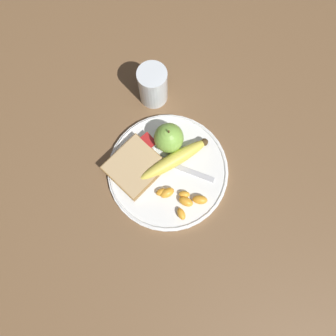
{
  "coord_description": "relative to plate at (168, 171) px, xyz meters",
  "views": [
    {
      "loc": [
        -0.13,
        -0.15,
        0.76
      ],
      "look_at": [
        0.0,
        0.0,
        0.03
      ],
      "focal_mm": 35.0,
      "sensor_mm": 36.0,
      "label": 1
    }
  ],
  "objects": [
    {
      "name": "plate",
      "position": [
        0.0,
        0.0,
        0.0
      ],
      "size": [
        0.29,
        0.29,
        0.01
      ],
      "color": "white",
      "rests_on": "ground_plane"
    },
    {
      "name": "jam_packet",
      "position": [
        -0.0,
        0.08,
        0.01
      ],
      "size": [
        0.05,
        0.04,
        0.02
      ],
      "color": "silver",
      "rests_on": "plate"
    },
    {
      "name": "orange_segment_1",
      "position": [
        -0.04,
        -0.04,
        0.01
      ],
      "size": [
        0.04,
        0.03,
        0.02
      ],
      "color": "#F9A32D",
      "rests_on": "plate"
    },
    {
      "name": "orange_segment_2",
      "position": [
        -0.05,
        -0.03,
        0.01
      ],
      "size": [
        0.03,
        0.03,
        0.02
      ],
      "color": "#F9A32D",
      "rests_on": "plate"
    },
    {
      "name": "apple",
      "position": [
        0.05,
        0.05,
        0.04
      ],
      "size": [
        0.07,
        0.07,
        0.08
      ],
      "color": "#84BC47",
      "rests_on": "plate"
    },
    {
      "name": "orange_segment_0",
      "position": [
        -0.05,
        -0.1,
        0.01
      ],
      "size": [
        0.02,
        0.03,
        0.02
      ],
      "color": "#F9A32D",
      "rests_on": "plate"
    },
    {
      "name": "orange_segment_3",
      "position": [
        0.01,
        -0.1,
        0.01
      ],
      "size": [
        0.04,
        0.04,
        0.02
      ],
      "color": "#F9A32D",
      "rests_on": "plate"
    },
    {
      "name": "orange_segment_4",
      "position": [
        -0.02,
        -0.08,
        0.01
      ],
      "size": [
        0.03,
        0.04,
        0.02
      ],
      "color": "#F9A32D",
      "rests_on": "plate"
    },
    {
      "name": "bread_slice",
      "position": [
        -0.05,
        0.06,
        0.02
      ],
      "size": [
        0.13,
        0.12,
        0.02
      ],
      "color": "olive",
      "rests_on": "plate"
    },
    {
      "name": "orange_segment_5",
      "position": [
        -0.01,
        -0.07,
        0.01
      ],
      "size": [
        0.03,
        0.03,
        0.01
      ],
      "color": "#F9A32D",
      "rests_on": "plate"
    },
    {
      "name": "ground_plane",
      "position": [
        0.0,
        0.0,
        -0.01
      ],
      "size": [
        3.0,
        3.0,
        0.0
      ],
      "primitive_type": "plane",
      "color": "brown"
    },
    {
      "name": "banana",
      "position": [
        0.02,
        0.01,
        0.02
      ],
      "size": [
        0.19,
        0.07,
        0.03
      ],
      "color": "#E0CC4C",
      "rests_on": "plate"
    },
    {
      "name": "juice_glass",
      "position": [
        0.11,
        0.17,
        0.04
      ],
      "size": [
        0.07,
        0.07,
        0.11
      ],
      "color": "silver",
      "rests_on": "ground_plane"
    },
    {
      "name": "fork",
      "position": [
        0.02,
        -0.0,
        0.01
      ],
      "size": [
        0.09,
        0.16,
        0.0
      ],
      "rotation": [
        0.0,
        0.0,
        8.32
      ],
      "color": "#B2B2B7",
      "rests_on": "plate"
    }
  ]
}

